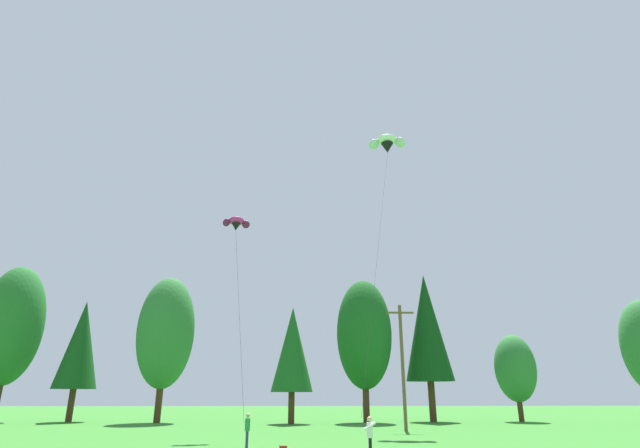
% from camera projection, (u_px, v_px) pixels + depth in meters
% --- Properties ---
extents(treeline_tree_a, '(5.97, 5.97, 15.43)m').
position_uv_depth(treeline_tree_a, '(12.00, 325.00, 50.09)').
color(treeline_tree_a, '#472D19').
rests_on(treeline_tree_a, ground_plane).
extents(treeline_tree_b, '(4.20, 4.20, 11.81)m').
position_uv_depth(treeline_tree_b, '(80.00, 344.00, 49.79)').
color(treeline_tree_b, '#472D19').
rests_on(treeline_tree_b, ground_plane).
extents(treeline_tree_c, '(5.60, 5.60, 14.06)m').
position_uv_depth(treeline_tree_c, '(166.00, 332.00, 49.06)').
color(treeline_tree_c, '#472D19').
rests_on(treeline_tree_c, ground_plane).
extents(treeline_tree_d, '(3.94, 3.94, 10.66)m').
position_uv_depth(treeline_tree_d, '(292.00, 349.00, 46.61)').
color(treeline_tree_d, '#472D19').
rests_on(treeline_tree_d, ground_plane).
extents(treeline_tree_e, '(5.54, 5.54, 13.86)m').
position_uv_depth(treeline_tree_e, '(364.00, 334.00, 49.52)').
color(treeline_tree_e, '#472D19').
rests_on(treeline_tree_e, ground_plane).
extents(treeline_tree_f, '(4.83, 4.83, 14.67)m').
position_uv_depth(treeline_tree_f, '(427.00, 327.00, 50.56)').
color(treeline_tree_f, '#472D19').
rests_on(treeline_tree_f, ground_plane).
extents(treeline_tree_g, '(4.07, 4.07, 8.41)m').
position_uv_depth(treeline_tree_g, '(515.00, 368.00, 49.74)').
color(treeline_tree_g, '#472D19').
rests_on(treeline_tree_g, ground_plane).
extents(utility_pole, '(2.20, 0.26, 9.38)m').
position_uv_depth(utility_pole, '(402.00, 362.00, 37.87)').
color(utility_pole, brown).
rests_on(utility_pole, ground_plane).
extents(kite_flyer_near, '(0.26, 0.57, 1.69)m').
position_uv_depth(kite_flyer_near, '(247.00, 428.00, 24.60)').
color(kite_flyer_near, navy).
rests_on(kite_flyer_near, ground_plane).
extents(kite_flyer_mid, '(0.56, 0.60, 1.69)m').
position_uv_depth(kite_flyer_mid, '(370.00, 434.00, 20.85)').
color(kite_flyer_mid, black).
rests_on(kite_flyer_mid, ground_plane).
extents(parafoil_kite_high_magenta, '(3.22, 8.34, 14.00)m').
position_uv_depth(parafoil_kite_high_magenta, '(236.00, 224.00, 36.32)').
color(parafoil_kite_high_magenta, '#D12893').
extents(parafoil_kite_mid_white, '(6.73, 18.45, 23.86)m').
position_uv_depth(parafoil_kite_mid_white, '(387.00, 144.00, 45.34)').
color(parafoil_kite_mid_white, white).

